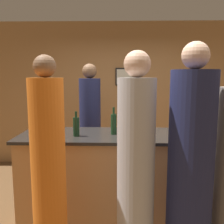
# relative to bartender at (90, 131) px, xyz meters

# --- Properties ---
(ground_plane) EXTENTS (14.00, 14.00, 0.00)m
(ground_plane) POSITION_rel_bartender_xyz_m (0.60, -0.90, -0.92)
(ground_plane) COLOR brown
(back_wall) EXTENTS (8.00, 0.08, 2.80)m
(back_wall) POSITION_rel_bartender_xyz_m (0.60, 1.16, 0.48)
(back_wall) COLOR #A37547
(back_wall) RESTS_ON ground_plane
(bar_counter) EXTENTS (2.66, 0.79, 1.08)m
(bar_counter) POSITION_rel_bartender_xyz_m (0.60, -0.90, -0.38)
(bar_counter) COLOR #B27F4C
(bar_counter) RESTS_ON ground_plane
(bartender) EXTENTS (0.33, 0.33, 1.95)m
(bartender) POSITION_rel_bartender_xyz_m (0.00, 0.00, 0.00)
(bartender) COLOR #1E234C
(bartender) RESTS_ON ground_plane
(guest_0) EXTENTS (0.33, 0.33, 1.98)m
(guest_0) POSITION_rel_bartender_xyz_m (0.59, -1.71, 0.01)
(guest_0) COLOR #B2B2B7
(guest_0) RESTS_ON ground_plane
(guest_2) EXTENTS (0.30, 0.30, 1.94)m
(guest_2) POSITION_rel_bartender_xyz_m (-0.18, -1.70, -0.00)
(guest_2) COLOR orange
(guest_2) RESTS_ON ground_plane
(guest_3) EXTENTS (0.39, 0.39, 2.05)m
(guest_3) POSITION_rel_bartender_xyz_m (1.06, -1.72, 0.03)
(guest_3) COLOR #1E234C
(guest_3) RESTS_ON ground_plane
(wine_bottle_0) EXTENTS (0.07, 0.07, 0.29)m
(wine_bottle_0) POSITION_rel_bartender_xyz_m (-0.04, -1.01, 0.28)
(wine_bottle_0) COLOR black
(wine_bottle_0) RESTS_ON bar_counter
(wine_bottle_1) EXTENTS (0.08, 0.08, 0.31)m
(wine_bottle_1) POSITION_rel_bartender_xyz_m (-0.45, -0.88, 0.29)
(wine_bottle_1) COLOR black
(wine_bottle_1) RESTS_ON bar_counter
(wine_bottle_2) EXTENTS (0.07, 0.07, 0.32)m
(wine_bottle_2) POSITION_rel_bartender_xyz_m (0.38, -0.90, 0.29)
(wine_bottle_2) COLOR #19381E
(wine_bottle_2) RESTS_ON bar_counter
(wine_glass_0) EXTENTS (0.07, 0.07, 0.15)m
(wine_glass_0) POSITION_rel_bartender_xyz_m (0.50, -1.07, 0.27)
(wine_glass_0) COLOR silver
(wine_glass_0) RESTS_ON bar_counter
(wine_glass_1) EXTENTS (0.08, 0.08, 0.15)m
(wine_glass_1) POSITION_rel_bartender_xyz_m (1.40, -1.17, 0.28)
(wine_glass_1) COLOR silver
(wine_glass_1) RESTS_ON bar_counter
(wine_glass_2) EXTENTS (0.07, 0.07, 0.18)m
(wine_glass_2) POSITION_rel_bartender_xyz_m (0.67, -1.02, 0.30)
(wine_glass_2) COLOR silver
(wine_glass_2) RESTS_ON bar_counter
(wine_glass_3) EXTENTS (0.07, 0.07, 0.18)m
(wine_glass_3) POSITION_rel_bartender_xyz_m (-0.23, -1.20, 0.30)
(wine_glass_3) COLOR silver
(wine_glass_3) RESTS_ON bar_counter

